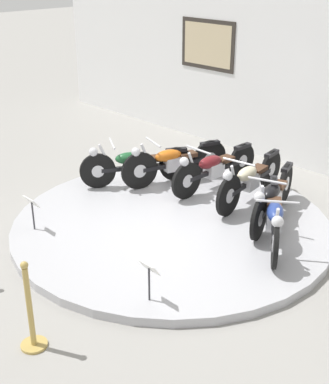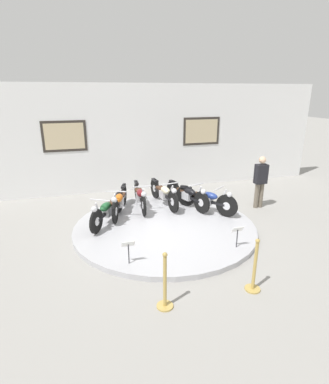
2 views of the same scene
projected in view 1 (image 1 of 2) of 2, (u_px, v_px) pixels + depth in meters
ground_plane at (171, 228)px, 7.96m from camera, size 60.00×60.00×0.00m
display_platform at (171, 224)px, 7.93m from camera, size 4.67×4.67×0.12m
back_wall at (313, 70)px, 9.50m from camera, size 14.00×0.22×3.69m
motorcycle_green at (135, 164)px, 9.01m from camera, size 1.06×1.70×0.78m
motorcycle_orange at (173, 161)px, 9.09m from camera, size 0.73×1.91×0.80m
motorcycle_maroon at (214, 167)px, 8.87m from camera, size 0.54×1.96×0.78m
motorcycle_cream at (250, 178)px, 8.39m from camera, size 0.54×1.98×0.80m
motorcycle_black at (273, 196)px, 7.78m from camera, size 0.73×1.90×0.79m
motorcycle_blue at (274, 216)px, 7.19m from camera, size 1.22×1.64×0.79m
info_placard_front_left at (32, 206)px, 7.52m from camera, size 0.26×0.11×0.51m
info_placard_front_centre at (149, 273)px, 5.96m from camera, size 0.26×0.11×0.51m
stanchion_post_right_of_entry at (31, 319)px, 5.44m from camera, size 0.28×0.28×1.02m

